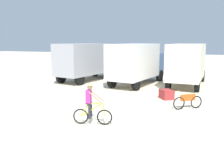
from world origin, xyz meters
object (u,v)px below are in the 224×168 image
Objects in this scene: box_truck_cream_rv at (187,63)px; supply_crate at (166,94)px; box_truck_grey_hauler at (86,60)px; cyclist_orange_shirt at (91,105)px; bicycle_spare at (188,102)px; box_truck_white_box at (137,62)px.

box_truck_cream_rv is 8.10× the size of supply_crate.
box_truck_grey_hauler is 1.03× the size of box_truck_cream_rv.
cyclist_orange_shirt is (-3.32, -11.30, -1.03)m from box_truck_cream_rv.
bicycle_spare is (3.80, 4.01, -0.45)m from cyclist_orange_shirt.
box_truck_cream_rv is at bearing 80.39° from supply_crate.
box_truck_cream_rv reaches higher than bicycle_spare.
box_truck_grey_hauler is at bearing 172.84° from box_truck_white_box.
box_truck_grey_hauler is 4.94× the size of bicycle_spare.
box_truck_white_box is 4.03m from box_truck_cream_rv.
cyclist_orange_shirt is at bearing -86.66° from box_truck_white_box.
box_truck_cream_rv is at bearing 93.75° from bicycle_spare.
box_truck_white_box is (4.84, -0.61, 0.00)m from box_truck_grey_hauler.
box_truck_white_box is at bearing 124.56° from bicycle_spare.
box_truck_grey_hauler is 1.00× the size of box_truck_white_box.
cyclist_orange_shirt is (5.45, -11.02, -1.03)m from box_truck_grey_hauler.
supply_crate is (-0.90, -5.29, -1.58)m from box_truck_cream_rv.
cyclist_orange_shirt is (0.61, -10.41, -1.03)m from box_truck_white_box.
supply_crate is (-1.37, 1.99, -0.11)m from bicycle_spare.
cyclist_orange_shirt reaches higher than supply_crate.
box_truck_white_box is 4.92× the size of bicycle_spare.
box_truck_cream_rv reaches higher than cyclist_orange_shirt.
cyclist_orange_shirt is 5.54m from bicycle_spare.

